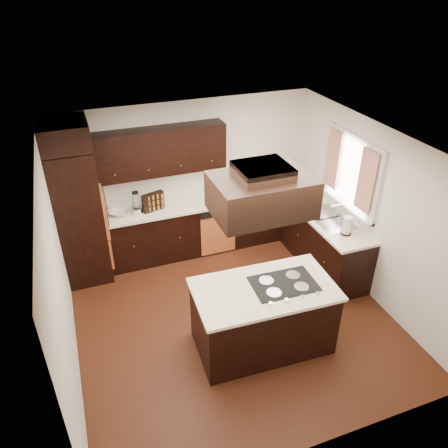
% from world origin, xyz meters
% --- Properties ---
extents(floor, '(4.20, 4.20, 0.02)m').
position_xyz_m(floor, '(0.00, 0.00, -0.01)').
color(floor, '#572714').
rests_on(floor, ground).
extents(ceiling, '(4.20, 4.20, 0.02)m').
position_xyz_m(ceiling, '(0.00, 0.00, 2.51)').
color(ceiling, white).
rests_on(ceiling, ground).
extents(wall_back, '(4.20, 0.02, 2.50)m').
position_xyz_m(wall_back, '(0.00, 2.11, 1.25)').
color(wall_back, silver).
rests_on(wall_back, ground).
extents(wall_front, '(4.20, 0.02, 2.50)m').
position_xyz_m(wall_front, '(0.00, -2.11, 1.25)').
color(wall_front, silver).
rests_on(wall_front, ground).
extents(wall_left, '(0.02, 4.20, 2.50)m').
position_xyz_m(wall_left, '(-2.11, 0.00, 1.25)').
color(wall_left, silver).
rests_on(wall_left, ground).
extents(wall_right, '(0.02, 4.20, 2.50)m').
position_xyz_m(wall_right, '(2.11, 0.00, 1.25)').
color(wall_right, silver).
rests_on(wall_right, ground).
extents(oven_column, '(0.65, 0.75, 2.12)m').
position_xyz_m(oven_column, '(-1.78, 1.71, 1.06)').
color(oven_column, black).
rests_on(oven_column, floor).
extents(wall_oven_face, '(0.05, 0.62, 0.78)m').
position_xyz_m(wall_oven_face, '(-1.43, 1.71, 1.12)').
color(wall_oven_face, '#D36A39').
rests_on(wall_oven_face, oven_column).
extents(base_cabinets_back, '(2.93, 0.60, 0.88)m').
position_xyz_m(base_cabinets_back, '(0.03, 1.80, 0.44)').
color(base_cabinets_back, black).
rests_on(base_cabinets_back, floor).
extents(base_cabinets_right, '(0.60, 2.40, 0.88)m').
position_xyz_m(base_cabinets_right, '(1.80, 0.90, 0.44)').
color(base_cabinets_right, black).
rests_on(base_cabinets_right, floor).
extents(countertop_back, '(2.93, 0.63, 0.04)m').
position_xyz_m(countertop_back, '(0.03, 1.79, 0.90)').
color(countertop_back, '#F8EACB').
rests_on(countertop_back, base_cabinets_back).
extents(countertop_right, '(0.63, 2.40, 0.04)m').
position_xyz_m(countertop_right, '(1.79, 0.90, 0.90)').
color(countertop_right, '#F8EACB').
rests_on(countertop_right, base_cabinets_right).
extents(upper_cabinets, '(2.00, 0.34, 0.72)m').
position_xyz_m(upper_cabinets, '(-0.43, 1.93, 1.81)').
color(upper_cabinets, black).
rests_on(upper_cabinets, wall_back).
extents(dishwasher_front, '(0.60, 0.05, 0.72)m').
position_xyz_m(dishwasher_front, '(0.33, 1.50, 0.40)').
color(dishwasher_front, '#D36A39').
rests_on(dishwasher_front, floor).
extents(window_frame, '(0.06, 1.32, 1.12)m').
position_xyz_m(window_frame, '(2.07, 0.55, 1.65)').
color(window_frame, silver).
rests_on(window_frame, wall_right).
extents(window_pane, '(0.00, 1.20, 1.00)m').
position_xyz_m(window_pane, '(2.10, 0.55, 1.65)').
color(window_pane, white).
rests_on(window_pane, wall_right).
extents(curtain_left, '(0.02, 0.34, 0.90)m').
position_xyz_m(curtain_left, '(2.01, 0.13, 1.70)').
color(curtain_left, beige).
rests_on(curtain_left, wall_right).
extents(curtain_right, '(0.02, 0.34, 0.90)m').
position_xyz_m(curtain_right, '(2.01, 0.97, 1.70)').
color(curtain_right, beige).
rests_on(curtain_right, wall_right).
extents(sink_rim, '(0.52, 0.84, 0.01)m').
position_xyz_m(sink_rim, '(1.80, 0.55, 0.92)').
color(sink_rim, silver).
rests_on(sink_rim, countertop_right).
extents(island, '(1.69, 0.98, 0.88)m').
position_xyz_m(island, '(0.17, -0.62, 0.44)').
color(island, black).
rests_on(island, floor).
extents(island_top, '(1.76, 1.04, 0.04)m').
position_xyz_m(island_top, '(0.17, -0.62, 0.90)').
color(island_top, '#F8EACB').
rests_on(island_top, island).
extents(cooktop, '(0.81, 0.56, 0.01)m').
position_xyz_m(cooktop, '(0.42, -0.63, 0.93)').
color(cooktop, black).
rests_on(cooktop, island_top).
extents(range_hood, '(1.05, 0.72, 0.42)m').
position_xyz_m(range_hood, '(0.10, -0.55, 2.16)').
color(range_hood, black).
rests_on(range_hood, ceiling).
extents(hood_duct, '(0.55, 0.50, 0.13)m').
position_xyz_m(hood_duct, '(0.10, -0.55, 2.44)').
color(hood_duct, black).
rests_on(hood_duct, ceiling).
extents(blender_base, '(0.15, 0.15, 0.10)m').
position_xyz_m(blender_base, '(-0.92, 1.71, 0.97)').
color(blender_base, silver).
rests_on(blender_base, countertop_back).
extents(blender_pitcher, '(0.13, 0.13, 0.26)m').
position_xyz_m(blender_pitcher, '(-0.92, 1.71, 1.15)').
color(blender_pitcher, silver).
rests_on(blender_pitcher, blender_base).
extents(spice_rack, '(0.37, 0.19, 0.30)m').
position_xyz_m(spice_rack, '(-0.66, 1.74, 1.07)').
color(spice_rack, black).
rests_on(spice_rack, countertop_back).
extents(mixing_bowl, '(0.37, 0.37, 0.07)m').
position_xyz_m(mixing_bowl, '(-1.19, 1.79, 0.96)').
color(mixing_bowl, silver).
rests_on(mixing_bowl, countertop_back).
extents(soap_bottle, '(0.11, 0.12, 0.22)m').
position_xyz_m(soap_bottle, '(1.74, 1.19, 1.03)').
color(soap_bottle, silver).
rests_on(soap_bottle, countertop_right).
extents(paper_towel, '(0.14, 0.14, 0.28)m').
position_xyz_m(paper_towel, '(1.78, 0.09, 1.06)').
color(paper_towel, silver).
rests_on(paper_towel, countertop_right).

